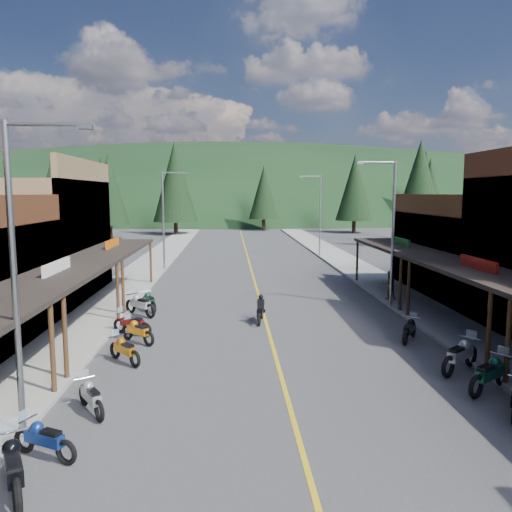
{
  "coord_description": "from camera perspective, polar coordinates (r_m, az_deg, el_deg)",
  "views": [
    {
      "loc": [
        -1.72,
        -18.53,
        6.25
      ],
      "look_at": [
        -0.38,
        7.28,
        3.0
      ],
      "focal_mm": 35.0,
      "sensor_mm": 36.0,
      "label": 1
    }
  ],
  "objects": [
    {
      "name": "ground",
      "position": [
        19.63,
        2.25,
        -11.4
      ],
      "size": [
        220.0,
        220.0,
        0.0
      ],
      "primitive_type": "plane",
      "color": "#38383A",
      "rests_on": "ground"
    },
    {
      "name": "centerline",
      "position": [
        39.07,
        -0.42,
        -2.03
      ],
      "size": [
        0.15,
        90.0,
        0.01
      ],
      "primitive_type": "cube",
      "color": "gold",
      "rests_on": "ground"
    },
    {
      "name": "sidewalk_west",
      "position": [
        39.64,
        -13.09,
        -1.98
      ],
      "size": [
        3.4,
        94.0,
        0.15
      ],
      "primitive_type": "cube",
      "color": "gray",
      "rests_on": "ground"
    },
    {
      "name": "sidewalk_east",
      "position": [
        40.39,
        12.02,
        -1.79
      ],
      "size": [
        3.4,
        94.0,
        0.15
      ],
      "primitive_type": "cube",
      "color": "gray",
      "rests_on": "ground"
    },
    {
      "name": "shop_west_3",
      "position": [
        32.29,
        -24.92,
        1.65
      ],
      "size": [
        10.9,
        10.2,
        8.2
      ],
      "color": "brown",
      "rests_on": "ground"
    },
    {
      "name": "shop_east_3",
      "position": [
        33.81,
        24.28,
        0.22
      ],
      "size": [
        10.9,
        10.2,
        6.2
      ],
      "color": "#4C2D16",
      "rests_on": "ground"
    },
    {
      "name": "streetlight_0",
      "position": [
        13.69,
        -25.42,
        -1.04
      ],
      "size": [
        2.16,
        0.18,
        8.0
      ],
      "color": "gray",
      "rests_on": "ground"
    },
    {
      "name": "streetlight_1",
      "position": [
        40.9,
        -10.36,
        4.54
      ],
      "size": [
        2.16,
        0.18,
        8.0
      ],
      "color": "gray",
      "rests_on": "ground"
    },
    {
      "name": "streetlight_2",
      "position": [
        27.97,
        15.12,
        3.25
      ],
      "size": [
        2.16,
        0.18,
        8.0
      ],
      "color": "gray",
      "rests_on": "ground"
    },
    {
      "name": "streetlight_3",
      "position": [
        49.33,
        7.18,
        5.03
      ],
      "size": [
        2.16,
        0.18,
        8.0
      ],
      "color": "gray",
      "rests_on": "ground"
    },
    {
      "name": "ridge_hill",
      "position": [
        153.66,
        -2.34,
        4.83
      ],
      "size": [
        310.0,
        140.0,
        60.0
      ],
      "primitive_type": "ellipsoid",
      "color": "black",
      "rests_on": "ground"
    },
    {
      "name": "pine_1",
      "position": [
        91.29,
        -17.25,
        7.47
      ],
      "size": [
        5.88,
        5.88,
        12.5
      ],
      "color": "black",
      "rests_on": "ground"
    },
    {
      "name": "pine_2",
      "position": [
        76.99,
        -9.25,
        8.37
      ],
      "size": [
        6.72,
        6.72,
        14.0
      ],
      "color": "black",
      "rests_on": "ground"
    },
    {
      "name": "pine_3",
      "position": [
        84.72,
        0.9,
        7.32
      ],
      "size": [
        5.04,
        5.04,
        11.0
      ],
      "color": "black",
      "rests_on": "ground"
    },
    {
      "name": "pine_4",
      "position": [
        80.97,
        11.22,
        7.73
      ],
      "size": [
        5.88,
        5.88,
        12.5
      ],
      "color": "black",
      "rests_on": "ground"
    },
    {
      "name": "pine_5",
      "position": [
        97.33,
        18.73,
        7.82
      ],
      "size": [
        6.72,
        6.72,
        14.0
      ],
      "color": "black",
      "rests_on": "ground"
    },
    {
      "name": "pine_6",
      "position": [
        95.33,
        27.25,
        6.52
      ],
      "size": [
        5.04,
        5.04,
        11.0
      ],
      "color": "black",
      "rests_on": "ground"
    },
    {
      "name": "pine_7",
      "position": [
        99.26,
        -20.91,
        7.27
      ],
      "size": [
        5.88,
        5.88,
        12.5
      ],
      "color": "black",
      "rests_on": "ground"
    },
    {
      "name": "pine_8",
      "position": [
        61.94,
        -22.23,
        6.39
      ],
      "size": [
        4.48,
        4.48,
        10.0
      ],
      "color": "black",
      "rests_on": "ground"
    },
    {
      "name": "pine_9",
      "position": [
        68.54,
        19.21,
        6.88
      ],
      "size": [
        4.93,
        4.93,
        10.8
      ],
      "color": "black",
      "rests_on": "ground"
    },
    {
      "name": "pine_10",
      "position": [
        70.44,
        -16.48,
        7.31
      ],
      "size": [
        5.38,
        5.38,
        11.6
      ],
      "color": "black",
      "rests_on": "ground"
    },
    {
      "name": "pine_11",
      "position": [
        60.56,
        18.21,
        7.7
      ],
      "size": [
        5.82,
        5.82,
        12.4
      ],
      "color": "black",
      "rests_on": "ground"
    },
    {
      "name": "bike_west_4",
      "position": [
        12.3,
        -26.01,
        -20.64
      ],
      "size": [
        1.73,
        2.39,
        1.31
      ],
      "primitive_type": null,
      "rotation": [
        0.0,
        0.0,
        0.47
      ],
      "color": "black",
      "rests_on": "ground"
    },
    {
      "name": "bike_west_5",
      "position": [
        13.47,
        -23.05,
        -18.54
      ],
      "size": [
        1.95,
        1.41,
        1.07
      ],
      "primitive_type": null,
      "rotation": [
        0.0,
        0.0,
        1.1
      ],
      "color": "navy",
      "rests_on": "ground"
    },
    {
      "name": "bike_west_6",
      "position": [
        15.47,
        -18.34,
        -14.87
      ],
      "size": [
        1.56,
        1.92,
        1.08
      ],
      "primitive_type": null,
      "rotation": [
        0.0,
        0.0,
        0.58
      ],
      "color": "#9C9DA1",
      "rests_on": "ground"
    },
    {
      "name": "bike_west_7",
      "position": [
        19.34,
        -14.8,
        -10.18
      ],
      "size": [
        1.81,
        1.9,
        1.13
      ],
      "primitive_type": null,
      "rotation": [
        0.0,
        0.0,
        0.74
      ],
      "color": "#A6620B",
      "rests_on": "ground"
    },
    {
      "name": "bike_west_8",
      "position": [
        21.68,
        -13.37,
        -8.22
      ],
      "size": [
        1.93,
        1.84,
        1.14
      ],
      "primitive_type": null,
      "rotation": [
        0.0,
        0.0,
        0.83
      ],
      "color": "#CB750E",
      "rests_on": "ground"
    },
    {
      "name": "bike_west_9",
      "position": [
        22.91,
        -13.98,
        -7.36
      ],
      "size": [
        2.12,
        1.62,
        1.17
      ],
      "primitive_type": null,
      "rotation": [
        0.0,
        0.0,
        1.05
      ],
      "color": "maroon",
      "rests_on": "ground"
    },
    {
      "name": "bike_west_10",
      "position": [
        26.33,
        -13.11,
        -5.3
      ],
      "size": [
        2.19,
        2.1,
        1.3
      ],
      "primitive_type": null,
      "rotation": [
        0.0,
        0.0,
        0.83
      ],
      "color": "#ABAAB0",
      "rests_on": "ground"
    },
    {
      "name": "bike_west_11",
      "position": [
        27.36,
        -12.13,
        -4.96
      ],
      "size": [
        1.52,
        2.11,
        1.16
      ],
      "primitive_type": null,
      "rotation": [
        0.0,
        0.0,
        0.47
      ],
      "color": "#0D4229",
      "rests_on": "ground"
    },
    {
      "name": "bike_east_6",
      "position": [
        17.73,
        25.2,
        -11.92
      ],
      "size": [
        2.34,
        1.95,
        1.32
      ],
      "primitive_type": null,
      "rotation": [
        0.0,
        0.0,
        -0.97
      ],
      "color": "#0C4028",
      "rests_on": "ground"
    },
    {
      "name": "bike_east_7",
      "position": [
        19.21,
        22.32,
        -10.28
      ],
      "size": [
        2.32,
        2.06,
        1.34
      ],
      "primitive_type": null,
      "rotation": [
        0.0,
        0.0,
        -0.9
      ],
      "color": "#A4A3A9",
      "rests_on": "ground"
    },
    {
      "name": "bike_east_8",
      "position": [
        22.4,
        17.14,
        -7.9
      ],
      "size": [
        1.6,
        1.96,
        1.1
      ],
      "primitive_type": null,
      "rotation": [
        0.0,
        0.0,
        -0.59
      ],
      "color": "black",
      "rests_on": "ground"
    },
    {
      "name": "rider_on_bike",
      "position": [
        24.34,
        0.52,
        -6.31
      ],
      "size": [
        0.93,
        1.98,
        1.45
      ],
      "rotation": [
        0.0,
        0.0,
        -0.16
      ],
      "color": "black",
      "rests_on": "ground"
    },
    {
      "name": "pedestrian_east_b",
      "position": [
        29.94,
        14.97,
        -3.21
      ],
      "size": [
        0.82,
        0.48,
        1.66
      ],
      "primitive_type": "imported",
      "rotation": [
        0.0,
        0.0,
        3.12
      ],
      "color": "brown",
      "rests_on": "sidewalk_east"
    }
  ]
}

